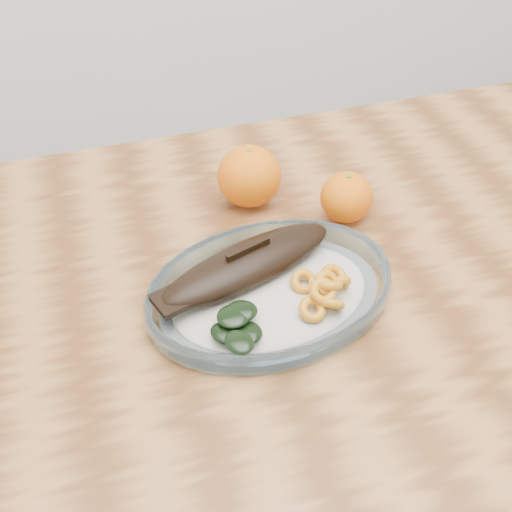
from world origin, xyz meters
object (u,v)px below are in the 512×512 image
orange_right (346,197)px  dining_table (328,335)px  plated_meal (270,288)px  orange_left (249,176)px

orange_right → dining_table: bearing=-118.5°
plated_meal → orange_right: bearing=32.4°
orange_left → orange_right: (0.12, -0.07, -0.01)m
dining_table → plated_meal: 0.15m
dining_table → orange_right: orange_right is taller
dining_table → orange_right: (0.06, 0.12, 0.13)m
orange_right → orange_left: bearing=147.4°
plated_meal → dining_table: bearing=-4.1°
dining_table → orange_right: bearing=61.5°
plated_meal → orange_right: (0.15, 0.12, 0.02)m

